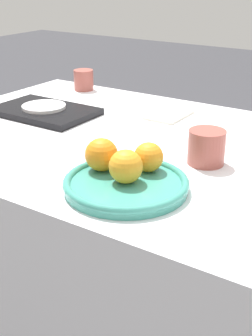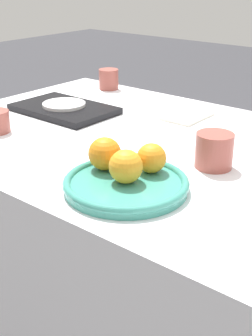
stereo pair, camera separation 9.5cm
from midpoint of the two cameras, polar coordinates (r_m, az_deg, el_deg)
The scene contains 10 objects.
table at distance 1.40m, azimuth 6.09°, elevation -12.04°, with size 1.40×0.86×0.76m.
fruit_platter at distance 0.97m, azimuth 2.82°, elevation -2.03°, with size 0.26×0.26×0.03m.
orange_0 at distance 0.95m, azimuth 2.84°, elevation 0.13°, with size 0.07×0.07×0.07m.
orange_1 at distance 1.01m, azimuth 0.08°, elevation 1.70°, with size 0.07×0.07×0.07m.
orange_2 at distance 1.00m, azimuth 5.83°, elevation 1.16°, with size 0.06×0.06×0.06m.
serving_tray at distance 1.49m, azimuth -5.73°, elevation 7.14°, with size 0.31×0.20×0.02m.
side_plate at distance 1.49m, azimuth -5.76°, elevation 7.69°, with size 0.14×0.14×0.01m.
cup_1 at distance 1.77m, azimuth -0.56°, elevation 10.75°, with size 0.07×0.07×0.07m.
cup_3 at distance 1.09m, azimuth 13.17°, elevation 2.04°, with size 0.09×0.09×0.08m.
napkin at distance 1.45m, azimuth 9.35°, elevation 6.16°, with size 0.10×0.15×0.01m.
Camera 2 is at (0.64, -0.93, 1.19)m, focal length 50.00 mm.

